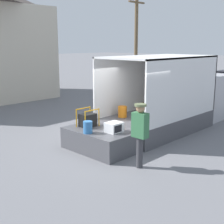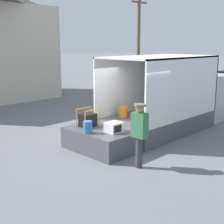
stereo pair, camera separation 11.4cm
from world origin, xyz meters
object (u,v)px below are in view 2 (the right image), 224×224
at_px(microwave, 114,127).
at_px(utility_pole, 138,39).
at_px(box_truck, 181,104).
at_px(orange_bucket, 88,127).
at_px(portable_generator, 88,120).
at_px(worker_person, 139,129).

bearing_deg(microwave, utility_pole, 37.50).
distance_m(box_truck, orange_bucket, 5.25).
bearing_deg(microwave, portable_generator, 95.25).
relative_size(portable_generator, utility_pole, 0.09).
relative_size(box_truck, worker_person, 3.67).
bearing_deg(worker_person, utility_pole, 40.23).
bearing_deg(microwave, box_truck, 6.55).
xyz_separation_m(microwave, worker_person, (-0.35, -1.31, 0.27)).
bearing_deg(orange_bucket, portable_generator, 47.47).
relative_size(microwave, worker_person, 0.27).
distance_m(portable_generator, orange_bucket, 0.81).
bearing_deg(worker_person, orange_bucket, 99.18).
height_order(microwave, orange_bucket, orange_bucket).
distance_m(portable_generator, utility_pole, 15.82).
height_order(worker_person, utility_pole, utility_pole).
xyz_separation_m(worker_person, utility_pole, (13.15, 11.13, 2.58)).
bearing_deg(microwave, worker_person, -105.15).
distance_m(microwave, worker_person, 1.38).
bearing_deg(portable_generator, box_truck, -6.82).
height_order(box_truck, orange_bucket, box_truck).
bearing_deg(utility_pole, box_truck, -131.42).
height_order(box_truck, microwave, box_truck).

